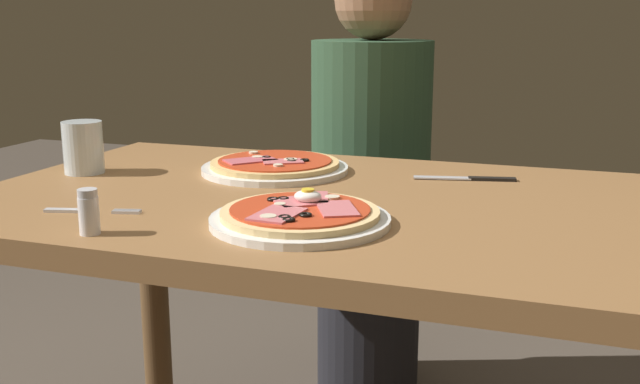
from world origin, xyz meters
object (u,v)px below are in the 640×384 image
Objects in this scene: fork at (85,211)px; knife at (472,178)px; pizza_foreground at (301,216)px; salt_shaker at (89,212)px; pizza_across_left at (275,166)px; water_glass_near at (83,150)px; diner_person at (370,197)px; dining_table at (336,259)px.

knife reaches higher than fork.
salt_shaker is at bearing -150.98° from pizza_foreground.
water_glass_near is at bearing -159.45° from pizza_across_left.
pizza_across_left is 0.57m from diner_person.
diner_person is (0.06, 0.54, -0.18)m from pizza_across_left.
water_glass_near reaches higher than pizza_across_left.
knife is at bearing 63.07° from pizza_foreground.
fork is 2.33× the size of salt_shaker.
fork is (0.19, -0.26, -0.04)m from water_glass_near.
dining_table is 4.68× the size of pizza_foreground.
water_glass_near is (-0.36, -0.13, 0.03)m from pizza_across_left.
diner_person reaches higher than pizza_foreground.
pizza_foreground is at bearing -61.54° from pizza_across_left.
pizza_foreground reaches higher than fork.
pizza_foreground is (0.00, -0.18, 0.12)m from dining_table.
knife is 0.61m from diner_person.
knife is at bearing 7.90° from pizza_across_left.
dining_table is 4.35× the size of pizza_across_left.
knife is 2.90× the size of salt_shaker.
water_glass_near is (-0.55, 0.21, 0.03)m from pizza_foreground.
knife is (0.75, 0.19, -0.04)m from water_glass_near.
diner_person is at bearing 76.53° from fork.
water_glass_near is 1.56× the size of salt_shaker.
salt_shaker is 0.06× the size of diner_person.
salt_shaker is (-0.27, -0.15, 0.02)m from pizza_foreground.
fork is 0.13× the size of diner_person.
pizza_across_left is 0.50m from salt_shaker.
dining_table is 0.57m from water_glass_near.
salt_shaker is at bearing 82.27° from diner_person.
dining_table is at bearing -3.32° from water_glass_near.
dining_table is 0.72m from diner_person.
fork reaches higher than dining_table.
water_glass_near is 0.67× the size of fork.
water_glass_near is 0.09× the size of diner_person.
pizza_across_left is at bearing 118.46° from pizza_foreground.
diner_person reaches higher than knife.
water_glass_near reaches higher than pizza_foreground.
diner_person is (0.41, 0.67, -0.22)m from water_glass_near.
dining_table is 6.66× the size of knife.
dining_table is 12.42× the size of water_glass_near.
pizza_foreground is 0.93× the size of pizza_across_left.
diner_person reaches higher than salt_shaker.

